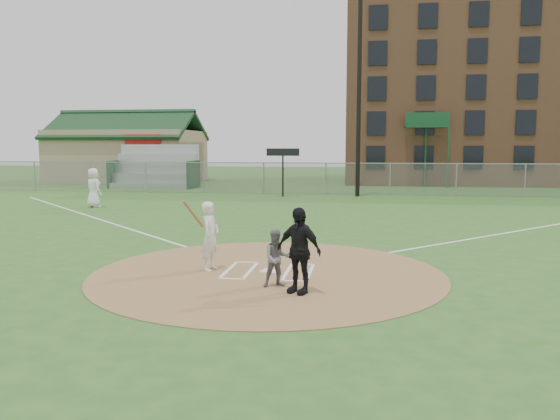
# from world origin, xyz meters

# --- Properties ---
(ground) EXTENTS (140.00, 140.00, 0.00)m
(ground) POSITION_xyz_m (0.00, 0.00, 0.00)
(ground) COLOR #2D5B1F
(ground) RESTS_ON ground
(dirt_circle) EXTENTS (8.40, 8.40, 0.02)m
(dirt_circle) POSITION_xyz_m (0.00, 0.00, 0.01)
(dirt_circle) COLOR #987347
(dirt_circle) RESTS_ON ground
(home_plate) EXTENTS (0.50, 0.50, 0.03)m
(home_plate) POSITION_xyz_m (0.04, 0.11, 0.03)
(home_plate) COLOR silver
(home_plate) RESTS_ON dirt_circle
(foul_line_first) EXTENTS (17.04, 17.04, 0.01)m
(foul_line_first) POSITION_xyz_m (9.00, 9.00, 0.01)
(foul_line_first) COLOR white
(foul_line_first) RESTS_ON ground
(foul_line_third) EXTENTS (17.04, 17.04, 0.01)m
(foul_line_third) POSITION_xyz_m (-9.00, 9.00, 0.01)
(foul_line_third) COLOR white
(foul_line_third) RESTS_ON ground
(catcher) EXTENTS (0.73, 0.65, 1.24)m
(catcher) POSITION_xyz_m (0.41, -1.27, 0.64)
(catcher) COLOR slate
(catcher) RESTS_ON dirt_circle
(umpire) EXTENTS (1.13, 0.87, 1.78)m
(umpire) POSITION_xyz_m (0.93, -1.71, 0.91)
(umpire) COLOR black
(umpire) RESTS_ON dirt_circle
(ondeck_player) EXTENTS (1.14, 1.03, 1.96)m
(ondeck_player) POSITION_xyz_m (-11.01, 12.86, 0.98)
(ondeck_player) COLOR white
(ondeck_player) RESTS_ON ground
(batters_boxes) EXTENTS (2.08, 1.88, 0.01)m
(batters_boxes) POSITION_xyz_m (0.00, 0.15, 0.03)
(batters_boxes) COLOR white
(batters_boxes) RESTS_ON dirt_circle
(batter_at_plate) EXTENTS (0.75, 1.00, 1.78)m
(batter_at_plate) POSITION_xyz_m (-1.43, 0.06, 0.87)
(batter_at_plate) COLOR silver
(batter_at_plate) RESTS_ON dirt_circle
(outfield_fence) EXTENTS (56.08, 0.08, 2.03)m
(outfield_fence) POSITION_xyz_m (0.00, 22.00, 1.02)
(outfield_fence) COLOR slate
(outfield_fence) RESTS_ON ground
(bleachers) EXTENTS (6.08, 3.20, 3.20)m
(bleachers) POSITION_xyz_m (-13.00, 26.20, 1.59)
(bleachers) COLOR #B7BABF
(bleachers) RESTS_ON ground
(clubhouse) EXTENTS (12.20, 8.71, 6.23)m
(clubhouse) POSITION_xyz_m (-18.00, 32.99, 2.39)
(clubhouse) COLOR tan
(clubhouse) RESTS_ON ground
(brick_warehouse) EXTENTS (30.00, 17.17, 15.00)m
(brick_warehouse) POSITION_xyz_m (16.00, 37.96, 7.50)
(brick_warehouse) COLOR #975E41
(brick_warehouse) RESTS_ON ground
(light_pole) EXTENTS (1.20, 0.30, 12.22)m
(light_pole) POSITION_xyz_m (2.00, 21.00, 6.61)
(light_pole) COLOR black
(light_pole) RESTS_ON ground
(scoreboard_sign) EXTENTS (2.00, 0.10, 2.93)m
(scoreboard_sign) POSITION_xyz_m (-2.50, 20.20, 2.39)
(scoreboard_sign) COLOR black
(scoreboard_sign) RESTS_ON ground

